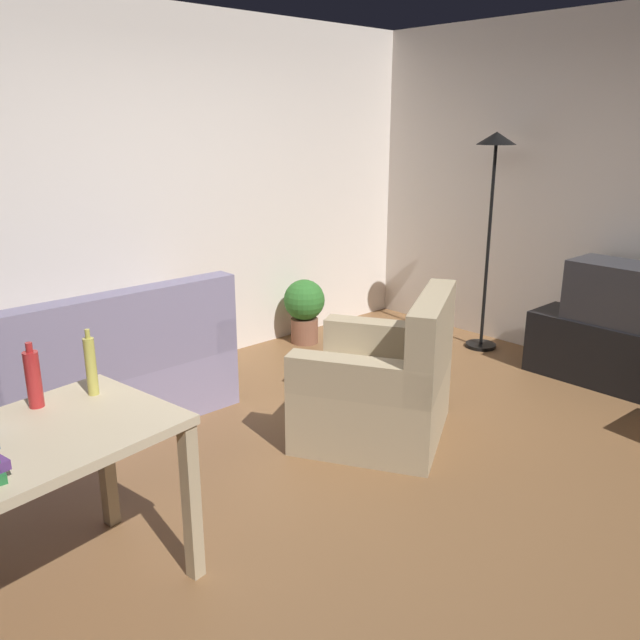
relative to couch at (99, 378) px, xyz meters
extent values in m
cube|color=brown|center=(0.83, -1.59, -0.32)|extent=(5.20, 4.40, 0.02)
cube|color=silver|center=(0.83, 0.61, 1.04)|extent=(5.20, 0.10, 2.70)
cube|color=beige|center=(3.43, -1.59, 1.04)|extent=(0.10, 4.40, 2.70)
cube|color=gray|center=(0.00, 0.06, -0.11)|extent=(1.67, 0.84, 0.40)
cube|color=slate|center=(0.00, -0.28, 0.35)|extent=(1.67, 0.16, 0.52)
cube|color=gray|center=(0.76, 0.06, 0.20)|extent=(0.16, 0.84, 0.22)
cube|color=black|center=(3.08, -1.91, -0.07)|extent=(0.44, 1.10, 0.48)
cube|color=#2D2D33|center=(3.08, -1.91, 0.39)|extent=(0.40, 0.60, 0.44)
cube|color=black|center=(3.29, -1.91, 0.39)|extent=(0.01, 0.52, 0.36)
cylinder|color=black|center=(3.08, -0.83, -0.29)|extent=(0.26, 0.26, 0.03)
cylinder|color=black|center=(3.08, -0.83, 0.56)|extent=(0.03, 0.03, 1.68)
cone|color=black|center=(3.08, -0.83, 1.45)|extent=(0.32, 0.32, 0.10)
cube|color=#C6B28E|center=(-0.97, -1.48, 0.43)|extent=(1.29, 0.87, 0.04)
cube|color=tan|center=(-0.37, -1.71, 0.05)|extent=(0.07, 0.07, 0.72)
cube|color=tan|center=(-0.46, -1.09, 0.05)|extent=(0.07, 0.07, 0.72)
cylinder|color=brown|center=(2.04, 0.31, -0.20)|extent=(0.24, 0.24, 0.22)
sphere|color=#2D6B28|center=(2.04, 0.31, 0.08)|extent=(0.36, 0.36, 0.36)
cube|color=tan|center=(1.19, -1.30, -0.11)|extent=(1.20, 1.17, 0.40)
cube|color=tan|center=(1.36, -1.60, 0.35)|extent=(0.86, 0.58, 0.52)
cube|color=tan|center=(1.51, -1.12, 0.20)|extent=(0.55, 0.81, 0.22)
cube|color=tan|center=(0.87, -1.49, 0.20)|extent=(0.55, 0.81, 0.22)
cylinder|color=#AD2323|center=(-0.78, -1.22, 0.57)|extent=(0.06, 0.06, 0.24)
cylinder|color=#AD2323|center=(-0.78, -1.22, 0.71)|extent=(0.03, 0.03, 0.04)
cylinder|color=#BCB24C|center=(-0.55, -1.25, 0.58)|extent=(0.05, 0.05, 0.25)
cylinder|color=#BCB24C|center=(-0.55, -1.25, 0.73)|extent=(0.02, 0.02, 0.04)
camera|label=1|loc=(-1.59, -3.82, 1.58)|focal=36.54mm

